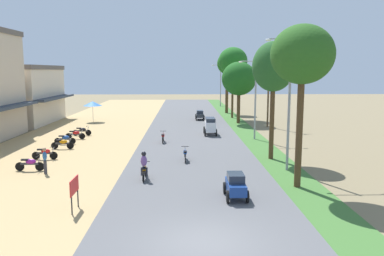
% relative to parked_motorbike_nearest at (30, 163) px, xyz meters
% --- Properties ---
extents(ground_plane, '(180.00, 180.00, 0.00)m').
position_rel_parked_motorbike_nearest_xyz_m(ground_plane, '(10.32, -10.46, -0.55)').
color(ground_plane, '#7A6B4C').
extents(road_strip, '(9.00, 140.00, 0.08)m').
position_rel_parked_motorbike_nearest_xyz_m(road_strip, '(10.32, -10.46, -0.51)').
color(road_strip, '#565659').
rests_on(road_strip, ground).
extents(median_strip, '(2.40, 140.00, 0.06)m').
position_rel_parked_motorbike_nearest_xyz_m(median_strip, '(16.02, -10.46, -0.52)').
color(median_strip, '#3D6B2D').
rests_on(median_strip, ground).
extents(shophouse_far, '(8.26, 11.31, 6.90)m').
position_rel_parked_motorbike_nearest_xyz_m(shophouse_far, '(-9.66, 22.64, 2.91)').
color(shophouse_far, beige).
rests_on(shophouse_far, ground).
extents(parked_motorbike_nearest, '(1.80, 0.54, 0.94)m').
position_rel_parked_motorbike_nearest_xyz_m(parked_motorbike_nearest, '(0.00, 0.00, 0.00)').
color(parked_motorbike_nearest, black).
rests_on(parked_motorbike_nearest, dirt_shoulder).
extents(parked_motorbike_second, '(1.80, 0.54, 0.94)m').
position_rel_parked_motorbike_nearest_xyz_m(parked_motorbike_second, '(-0.18, 3.17, 0.00)').
color(parked_motorbike_second, black).
rests_on(parked_motorbike_second, dirt_shoulder).
extents(parked_motorbike_third, '(1.80, 0.54, 0.94)m').
position_rel_parked_motorbike_nearest_xyz_m(parked_motorbike_third, '(-0.06, 6.83, 0.00)').
color(parked_motorbike_third, black).
rests_on(parked_motorbike_third, dirt_shoulder).
extents(parked_motorbike_fourth, '(1.80, 0.54, 0.94)m').
position_rel_parked_motorbike_nearest_xyz_m(parked_motorbike_fourth, '(-0.47, 8.85, 0.00)').
color(parked_motorbike_fourth, black).
rests_on(parked_motorbike_fourth, dirt_shoulder).
extents(parked_motorbike_fifth, '(1.80, 0.54, 0.94)m').
position_rel_parked_motorbike_nearest_xyz_m(parked_motorbike_fifth, '(-0.29, 11.36, 0.00)').
color(parked_motorbike_fifth, black).
rests_on(parked_motorbike_fifth, dirt_shoulder).
extents(parked_motorbike_sixth, '(1.80, 0.54, 0.94)m').
position_rel_parked_motorbike_nearest_xyz_m(parked_motorbike_sixth, '(-0.19, 13.34, 0.00)').
color(parked_motorbike_sixth, black).
rests_on(parked_motorbike_sixth, dirt_shoulder).
extents(street_signboard, '(0.06, 1.30, 1.50)m').
position_rel_parked_motorbike_nearest_xyz_m(street_signboard, '(4.72, -7.03, 0.55)').
color(street_signboard, '#262628').
rests_on(street_signboard, dirt_shoulder).
extents(vendor_umbrella, '(2.20, 2.20, 2.52)m').
position_rel_parked_motorbike_nearest_xyz_m(vendor_umbrella, '(-1.44, 23.43, 1.75)').
color(vendor_umbrella, '#99999E').
rests_on(vendor_umbrella, dirt_shoulder).
extents(pedestrian_on_shoulder, '(0.41, 0.43, 1.62)m').
position_rel_parked_motorbike_nearest_xyz_m(pedestrian_on_shoulder, '(1.19, -0.69, 0.41)').
color(pedestrian_on_shoulder, '#33333D').
rests_on(pedestrian_on_shoulder, dirt_shoulder).
extents(median_tree_nearest, '(3.28, 3.28, 8.60)m').
position_rel_parked_motorbike_nearest_xyz_m(median_tree_nearest, '(15.74, -3.65, 6.47)').
color(median_tree_nearest, '#4C351E').
rests_on(median_tree_nearest, median_strip).
extents(median_tree_second, '(2.94, 2.94, 8.23)m').
position_rel_parked_motorbike_nearest_xyz_m(median_tree_second, '(15.82, 3.08, 5.94)').
color(median_tree_second, '#4C351E').
rests_on(median_tree_second, median_strip).
extents(median_tree_third, '(4.06, 4.06, 7.26)m').
position_rel_parked_motorbike_nearest_xyz_m(median_tree_third, '(16.17, 21.99, 4.76)').
color(median_tree_third, '#4C351E').
rests_on(median_tree_third, median_strip).
extents(median_tree_fourth, '(3.76, 3.76, 9.25)m').
position_rel_parked_motorbike_nearest_xyz_m(median_tree_fourth, '(16.09, 27.20, 6.92)').
color(median_tree_fourth, '#4C351E').
rests_on(median_tree_fourth, median_strip).
extents(median_tree_fifth, '(2.93, 2.93, 8.79)m').
position_rel_parked_motorbike_nearest_xyz_m(median_tree_fifth, '(16.01, 33.10, 6.57)').
color(median_tree_fifth, '#4C351E').
rests_on(median_tree_fifth, median_strip).
extents(streetlamp_near, '(3.16, 0.20, 8.27)m').
position_rel_parked_motorbike_nearest_xyz_m(streetlamp_near, '(16.12, -0.14, 4.24)').
color(streetlamp_near, gray).
rests_on(streetlamp_near, median_strip).
extents(streetlamp_mid, '(3.16, 0.20, 7.20)m').
position_rel_parked_motorbike_nearest_xyz_m(streetlamp_mid, '(16.12, 11.06, 3.69)').
color(streetlamp_mid, gray).
rests_on(streetlamp_mid, median_strip).
extents(streetlamp_far, '(3.16, 0.20, 7.32)m').
position_rel_parked_motorbike_nearest_xyz_m(streetlamp_far, '(16.12, 43.88, 3.75)').
color(streetlamp_far, gray).
rests_on(streetlamp_far, median_strip).
extents(utility_pole_near, '(1.80, 0.20, 9.07)m').
position_rel_parked_motorbike_nearest_xyz_m(utility_pole_near, '(19.05, 19.09, 4.17)').
color(utility_pole_near, brown).
rests_on(utility_pole_near, ground).
extents(car_hatchback_blue, '(1.04, 2.00, 1.23)m').
position_rel_parked_motorbike_nearest_xyz_m(car_hatchback_blue, '(12.14, -5.53, 0.19)').
color(car_hatchback_blue, navy).
rests_on(car_hatchback_blue, road_strip).
extents(car_van_white, '(1.19, 2.41, 1.67)m').
position_rel_parked_motorbike_nearest_xyz_m(car_van_white, '(12.20, 13.45, 0.47)').
color(car_van_white, silver).
rests_on(car_van_white, road_strip).
extents(car_sedan_charcoal, '(1.10, 2.26, 1.19)m').
position_rel_parked_motorbike_nearest_xyz_m(car_sedan_charcoal, '(11.70, 25.08, 0.19)').
color(car_sedan_charcoal, '#282D33').
rests_on(car_sedan_charcoal, road_strip).
extents(motorbike_foreground_rider, '(0.54, 1.80, 1.66)m').
position_rel_parked_motorbike_nearest_xyz_m(motorbike_foreground_rider, '(7.33, -2.12, 0.30)').
color(motorbike_foreground_rider, black).
rests_on(motorbike_foreground_rider, road_strip).
extents(motorbike_ahead_second, '(0.54, 1.80, 0.94)m').
position_rel_parked_motorbike_nearest_xyz_m(motorbike_ahead_second, '(9.71, 2.46, 0.02)').
color(motorbike_ahead_second, black).
rests_on(motorbike_ahead_second, road_strip).
extents(motorbike_ahead_third, '(0.54, 1.80, 0.94)m').
position_rel_parked_motorbike_nearest_xyz_m(motorbike_ahead_third, '(7.81, 9.51, 0.02)').
color(motorbike_ahead_third, black).
rests_on(motorbike_ahead_third, road_strip).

